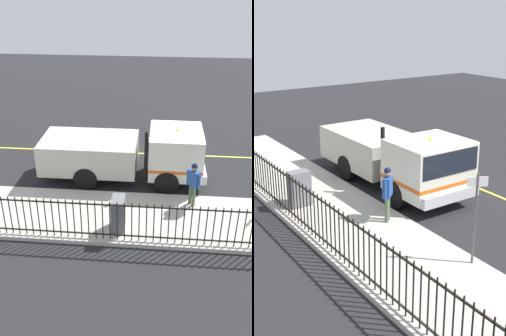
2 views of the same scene
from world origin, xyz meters
TOP-DOWN VIEW (x-y plane):
  - ground_plane at (0.00, 0.00)m, footprint 50.06×50.06m
  - sidewalk_slab at (3.33, 0.00)m, footprint 3.15×22.76m
  - lane_marking at (-2.12, 0.00)m, footprint 0.12×20.48m
  - work_truck at (0.32, -1.88)m, footprint 2.47×6.72m
  - worker_standing at (2.40, 0.42)m, footprint 0.50×0.48m
  - iron_fence at (4.69, 0.00)m, footprint 0.04×19.38m
  - utility_cabinet at (4.08, -2.10)m, footprint 0.69×0.43m
  - traffic_cone at (-1.72, -5.08)m, footprint 0.43×0.43m

SIDE VIEW (x-z plane):
  - ground_plane at x=0.00m, z-range 0.00..0.00m
  - lane_marking at x=-2.12m, z-range 0.00..0.01m
  - sidewalk_slab at x=3.33m, z-range 0.00..0.15m
  - traffic_cone at x=-1.72m, z-range 0.00..0.61m
  - utility_cabinet at x=4.08m, z-range 0.15..1.32m
  - iron_fence at x=4.69m, z-range 0.15..1.56m
  - worker_standing at x=2.40m, z-range 0.34..2.03m
  - work_truck at x=0.32m, z-range -0.03..2.50m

